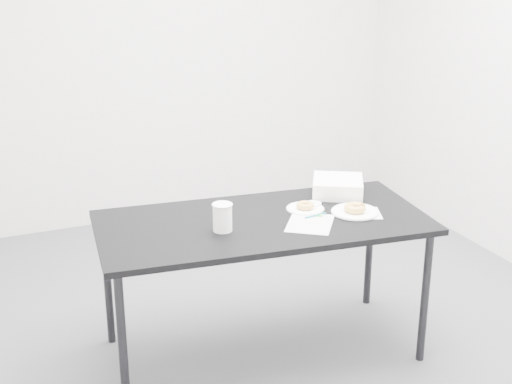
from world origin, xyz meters
name	(u,v)px	position (x,y,z in m)	size (l,w,h in m)	color
floor	(255,331)	(0.00, 0.00, 0.00)	(4.00, 4.00, 0.00)	#525257
wall_back	(150,48)	(0.00, 2.00, 1.35)	(4.00, 0.02, 2.70)	silver
table	(263,230)	(-0.04, -0.20, 0.71)	(1.76, 0.97, 0.77)	black
scorecard	(310,223)	(0.16, -0.34, 0.77)	(0.22, 0.28, 0.00)	silver
logo_patch	(318,215)	(0.25, -0.26, 0.77)	(0.04, 0.04, 0.00)	green
pen	(315,215)	(0.23, -0.27, 0.78)	(0.01, 0.01, 0.13)	#0C7C89
napkin	(364,213)	(0.48, -0.33, 0.77)	(0.17, 0.17, 0.00)	silver
plate_near	(355,212)	(0.44, -0.30, 0.78)	(0.25, 0.25, 0.01)	white
donut_near	(355,208)	(0.44, -0.30, 0.80)	(0.12, 0.12, 0.04)	#C1803D
plate_far	(305,209)	(0.23, -0.15, 0.77)	(0.20, 0.20, 0.01)	white
donut_far	(305,205)	(0.23, -0.15, 0.79)	(0.09, 0.09, 0.03)	#C1803D
coffee_cup	(222,217)	(-0.28, -0.25, 0.84)	(0.09, 0.09, 0.14)	white
cup_lid	(313,204)	(0.30, -0.11, 0.77)	(0.09, 0.09, 0.01)	white
bakery_box	(338,186)	(0.50, -0.01, 0.81)	(0.27, 0.27, 0.09)	white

